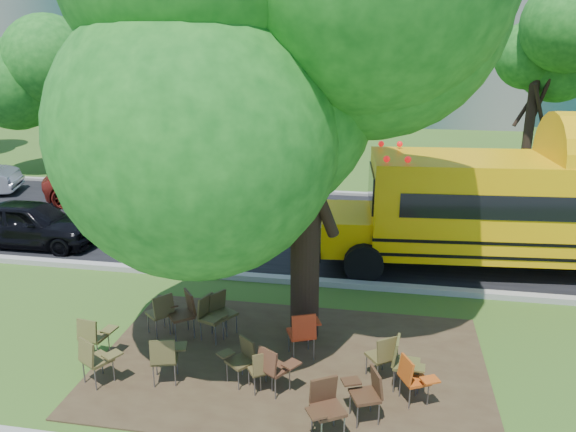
% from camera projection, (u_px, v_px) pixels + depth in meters
% --- Properties ---
extents(ground, '(160.00, 160.00, 0.00)m').
position_uv_depth(ground, '(245.00, 345.00, 10.91)').
color(ground, '#37541A').
rests_on(ground, ground).
extents(dirt_patch, '(7.00, 4.50, 0.03)m').
position_uv_depth(dirt_patch, '(291.00, 363.00, 10.27)').
color(dirt_patch, '#382819').
rests_on(dirt_patch, ground).
extents(asphalt_road, '(80.00, 8.00, 0.04)m').
position_uv_depth(asphalt_road, '(300.00, 228.00, 17.47)').
color(asphalt_road, black).
rests_on(asphalt_road, ground).
extents(kerb_near, '(80.00, 0.25, 0.14)m').
position_uv_depth(kerb_near, '(275.00, 279.00, 13.70)').
color(kerb_near, gray).
rests_on(kerb_near, ground).
extents(kerb_far, '(80.00, 0.25, 0.14)m').
position_uv_depth(kerb_far, '(317.00, 192.00, 21.29)').
color(kerb_far, gray).
rests_on(kerb_far, ground).
extents(bg_tree_0, '(5.20, 5.20, 7.18)m').
position_uv_depth(bg_tree_0, '(42.00, 65.00, 23.69)').
color(bg_tree_0, black).
rests_on(bg_tree_0, ground).
extents(bg_tree_2, '(4.80, 4.80, 6.62)m').
position_uv_depth(bg_tree_2, '(222.00, 71.00, 25.45)').
color(bg_tree_2, black).
rests_on(bg_tree_2, ground).
extents(bg_tree_3, '(5.60, 5.60, 7.84)m').
position_uv_depth(bg_tree_3, '(538.00, 55.00, 21.18)').
color(bg_tree_3, black).
rests_on(bg_tree_3, ground).
extents(main_tree, '(7.20, 7.20, 8.76)m').
position_uv_depth(main_tree, '(307.00, 71.00, 9.66)').
color(main_tree, black).
rests_on(main_tree, ground).
extents(chair_0, '(0.62, 0.52, 0.88)m').
position_uv_depth(chair_0, '(93.00, 334.00, 10.22)').
color(chair_0, brown).
rests_on(chair_0, ground).
extents(chair_1, '(0.75, 0.59, 0.90)m').
position_uv_depth(chair_1, '(95.00, 357.00, 9.47)').
color(chair_1, brown).
rests_on(chair_1, ground).
extents(chair_2, '(0.62, 0.67, 0.91)m').
position_uv_depth(chair_2, '(166.00, 355.00, 9.51)').
color(chair_2, '#443D1D').
rests_on(chair_2, ground).
extents(chair_3, '(0.71, 0.56, 0.83)m').
position_uv_depth(chair_3, '(241.00, 356.00, 9.58)').
color(chair_3, '#44381D').
rests_on(chair_3, ground).
extents(chair_4, '(0.75, 0.59, 0.88)m').
position_uv_depth(chair_4, '(274.00, 366.00, 9.24)').
color(chair_4, '#4C2B1B').
rests_on(chair_4, ground).
extents(chair_5, '(0.62, 0.76, 0.93)m').
position_uv_depth(chair_5, '(325.00, 403.00, 8.25)').
color(chair_5, '#3E2516').
rests_on(chair_5, ground).
extents(chair_6, '(0.69, 0.60, 0.88)m').
position_uv_depth(chair_6, '(368.00, 390.00, 8.61)').
color(chair_6, '#3E2516').
rests_on(chair_6, ground).
extents(chair_7, '(0.68, 0.57, 0.84)m').
position_uv_depth(chair_7, '(413.00, 376.00, 8.99)').
color(chair_7, '#AF4612').
rests_on(chair_7, ground).
extents(chair_8, '(0.62, 0.79, 0.92)m').
position_uv_depth(chair_8, '(162.00, 309.00, 11.10)').
color(chair_8, '#4E4221').
rests_on(chair_8, ground).
extents(chair_9, '(0.82, 0.65, 0.96)m').
position_uv_depth(chair_9, '(183.00, 309.00, 11.03)').
color(chair_9, '#3E2716').
rests_on(chair_9, ground).
extents(chair_10, '(0.60, 0.76, 0.89)m').
position_uv_depth(chair_10, '(221.00, 310.00, 11.12)').
color(chair_10, '#463E1E').
rests_on(chair_10, ground).
extents(chair_11, '(0.66, 0.76, 0.97)m').
position_uv_depth(chair_11, '(304.00, 330.00, 10.25)').
color(chair_11, red).
rests_on(chair_11, ground).
extents(chair_12, '(0.55, 0.65, 0.94)m').
position_uv_depth(chair_12, '(404.00, 360.00, 9.34)').
color(chair_12, '#4E4B21').
rests_on(chair_12, ground).
extents(chair_13, '(0.58, 0.73, 0.87)m').
position_uv_depth(chair_13, '(384.00, 353.00, 9.62)').
color(chair_13, brown).
rests_on(chair_13, ground).
extents(chair_14, '(0.52, 0.65, 0.79)m').
position_uv_depth(chair_14, '(262.00, 366.00, 9.33)').
color(chair_14, '#4F4222').
rests_on(chair_14, ground).
extents(chair_15, '(0.57, 0.73, 0.92)m').
position_uv_depth(chair_15, '(210.00, 314.00, 10.91)').
color(chair_15, '#47401F').
rests_on(chair_15, ground).
extents(black_car, '(3.94, 1.61, 1.34)m').
position_uv_depth(black_car, '(31.00, 223.00, 15.87)').
color(black_car, black).
rests_on(black_car, ground).
extents(bg_car_red, '(5.63, 3.97, 1.43)m').
position_uv_depth(bg_car_red, '(120.00, 180.00, 20.51)').
color(bg_car_red, maroon).
rests_on(bg_car_red, ground).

